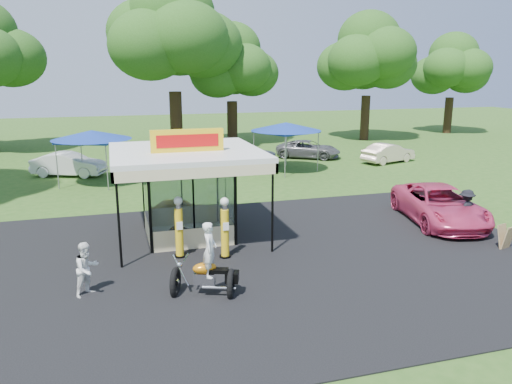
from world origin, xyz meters
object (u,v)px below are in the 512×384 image
spectator_east_a (466,210)px  motorcycle (208,266)px  bg_car_a (69,164)px  tent_west (92,135)px  tent_east (286,127)px  spectator_west (87,269)px  gas_station_kiosk (187,192)px  bg_car_c (242,153)px  a_frame_sign (506,237)px  bg_car_d (308,149)px  bg_car_e (388,153)px  pink_sedan (439,205)px  gas_pump_left (179,229)px  kiosk_car (180,210)px  gas_pump_right (225,229)px  bg_car_b (183,153)px

spectator_east_a → motorcycle: bearing=1.3°
bg_car_a → tent_west: tent_west is taller
tent_west → tent_east: (11.52, 0.48, 0.05)m
spectator_east_a → spectator_west: bearing=-5.9°
gas_station_kiosk → bg_car_c: bearing=67.4°
a_frame_sign → tent_west: 20.92m
bg_car_a → bg_car_d: size_ratio=0.94×
bg_car_a → bg_car_d: bearing=-61.4°
bg_car_e → spectator_west: bearing=112.2°
a_frame_sign → motorcycle: bearing=167.5°
gas_station_kiosk → tent_east: (7.90, 11.09, 1.00)m
spectator_west → motorcycle: bearing=-57.3°
pink_sedan → bg_car_d: bearing=99.7°
gas_pump_left → bg_car_e: size_ratio=0.53×
kiosk_car → pink_sedan: pink_sedan is taller
pink_sedan → spectator_east_a: bearing=-60.1°
pink_sedan → spectator_west: (-13.85, -3.18, 0.02)m
gas_pump_right → bg_car_e: 20.74m
bg_car_a → tent_east: 13.38m
spectator_west → pink_sedan: bearing=-27.5°
gas_pump_left → bg_car_d: size_ratio=0.47×
kiosk_car → bg_car_b: bg_car_b is taller
kiosk_car → bg_car_e: size_ratio=0.70×
pink_sedan → bg_car_d: pink_sedan is taller
gas_pump_right → a_frame_sign: size_ratio=2.42×
spectator_east_a → bg_car_d: 17.50m
spectator_east_a → tent_west: size_ratio=0.39×
a_frame_sign → tent_east: (-2.72, 15.63, 2.34)m
gas_pump_left → spectator_east_a: (11.33, -0.17, -0.20)m
gas_pump_left → spectator_east_a: size_ratio=1.29×
a_frame_sign → pink_sedan: pink_sedan is taller
motorcycle → spectator_east_a: bearing=35.4°
gas_pump_right → tent_west: 14.04m
gas_pump_left → gas_pump_right: 1.55m
kiosk_car → bg_car_b: bearing=-8.7°
bg_car_c → tent_west: size_ratio=1.10×
bg_car_d → tent_east: (-3.23, -4.12, 2.14)m
a_frame_sign → bg_car_c: (-4.89, 18.28, 0.36)m
gas_pump_right → a_frame_sign: bearing=-11.3°
bg_car_d → tent_west: 15.59m
pink_sedan → spectator_west: bearing=-154.7°
a_frame_sign → kiosk_car: size_ratio=0.31×
spectator_west → bg_car_a: spectator_west is taller
a_frame_sign → bg_car_b: bearing=97.1°
gas_pump_left → motorcycle: 3.19m
kiosk_car → pink_sedan: size_ratio=0.51×
bg_car_d → tent_west: (-14.74, -4.60, 2.09)m
gas_station_kiosk → gas_pump_right: size_ratio=2.54×
tent_east → gas_pump_right: bearing=-117.2°
spectator_east_a → a_frame_sign: bearing=73.7°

